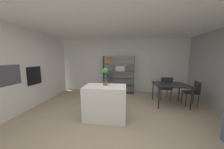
{
  "coord_description": "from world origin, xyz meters",
  "views": [
    {
      "loc": [
        0.36,
        -2.77,
        1.67
      ],
      "look_at": [
        -0.01,
        0.42,
        1.22
      ],
      "focal_mm": 17.92,
      "sensor_mm": 36.0,
      "label": 1
    }
  ],
  "objects": [
    {
      "name": "ceiling_slab",
      "position": [
        0.0,
        0.0,
        2.67
      ],
      "size": [
        6.91,
        6.06,
        0.06
      ],
      "color": "white",
      "rests_on": "ground_plane"
    },
    {
      "name": "open_bookshelf",
      "position": [
        0.0,
        2.59,
        0.99
      ],
      "size": [
        1.48,
        0.35,
        1.81
      ],
      "color": "#4C4C51",
      "rests_on": "ground_plane"
    },
    {
      "name": "back_partition",
      "position": [
        0.0,
        3.0,
        1.32
      ],
      "size": [
        6.91,
        0.06,
        2.64
      ],
      "primitive_type": "cube",
      "color": "silver",
      "rests_on": "ground_plane"
    },
    {
      "name": "kitchen_island",
      "position": [
        -0.17,
        0.15,
        0.47
      ],
      "size": [
        1.14,
        0.66,
        0.94
      ],
      "primitive_type": "cube",
      "color": "white",
      "rests_on": "ground_plane"
    },
    {
      "name": "ground_plane",
      "position": [
        0.0,
        0.0,
        0.0
      ],
      "size": [
        9.51,
        9.51,
        0.0
      ],
      "primitive_type": "plane",
      "color": "tan"
    },
    {
      "name": "dining_chair_window_side",
      "position": [
        2.78,
        1.37,
        0.55
      ],
      "size": [
        0.47,
        0.46,
        0.89
      ],
      "rotation": [
        0.0,
        0.0,
        -1.67
      ],
      "color": "#232328",
      "rests_on": "ground_plane"
    },
    {
      "name": "tall_cabinet_run_left",
      "position": [
        -3.08,
        0.0,
        1.32
      ],
      "size": [
        0.63,
        5.47,
        2.64
      ],
      "primitive_type": "cube",
      "color": "white",
      "rests_on": "ground_plane"
    },
    {
      "name": "potted_plant_on_island",
      "position": [
        -0.17,
        0.24,
        1.24
      ],
      "size": [
        0.15,
        0.15,
        0.49
      ],
      "color": "brown",
      "rests_on": "kitchen_island"
    },
    {
      "name": "dining_chair_far",
      "position": [
        2.01,
        1.87,
        0.55
      ],
      "size": [
        0.46,
        0.45,
        0.94
      ],
      "rotation": [
        0.0,
        0.0,
        3.17
      ],
      "color": "#232328",
      "rests_on": "ground_plane"
    },
    {
      "name": "dining_table",
      "position": [
        2.01,
        1.38,
        0.7
      ],
      "size": [
        1.13,
        0.95,
        0.77
      ],
      "color": "#232328",
      "rests_on": "ground_plane"
    },
    {
      "name": "built_in_oven",
      "position": [
        -2.75,
        0.71,
        1.1
      ],
      "size": [
        0.06,
        0.57,
        0.61
      ],
      "color": "black",
      "rests_on": "ground_plane"
    }
  ]
}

